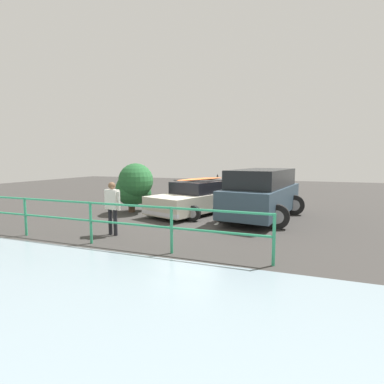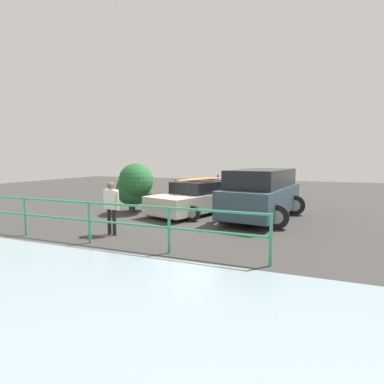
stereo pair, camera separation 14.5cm
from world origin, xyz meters
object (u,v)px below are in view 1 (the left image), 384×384
Objects in this scene: person_bystander at (112,203)px; bush_near_left at (134,186)px; suv_car at (262,193)px; sedan_car at (198,198)px.

bush_near_left is (1.39, -3.54, 0.18)m from person_bystander.
sedan_car is at bearing -5.52° from suv_car.
bush_near_left is at bearing 17.71° from sedan_car.
bush_near_left is (2.54, 0.81, 0.50)m from sedan_car.
sedan_car is 0.95× the size of suv_car.
bush_near_left is at bearing -68.60° from person_bystander.
sedan_car is 2.71m from bush_near_left.
suv_car is 2.43× the size of bush_near_left.
sedan_car is at bearing -162.29° from bush_near_left.
suv_car is 3.20× the size of person_bystander.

